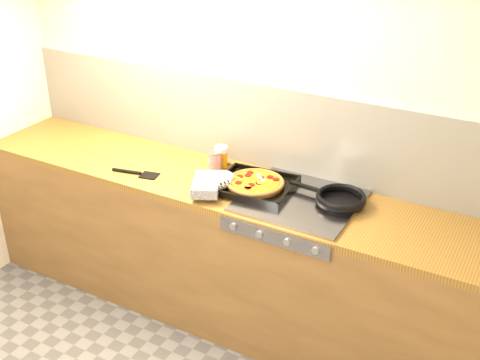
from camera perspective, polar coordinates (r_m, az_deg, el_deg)
The scene contains 9 objects.
room_shell at distance 3.49m, azimuth 1.04°, elevation 5.31°, with size 3.20×3.20×3.20m.
counter_run at distance 3.59m, azimuth -1.24°, elevation -6.63°, with size 3.20×0.62×0.90m.
stovetop at distance 3.18m, azimuth 5.69°, elevation -1.98°, with size 0.60×0.56×0.02m, color gray.
pizza_on_tray at distance 3.26m, azimuth 0.21°, elevation -0.30°, with size 0.54×0.50×0.07m.
frying_pan at distance 3.16m, azimuth 9.45°, elevation -1.77°, with size 0.45×0.29×0.04m.
tomato_can at distance 3.48m, azimuth -2.39°, elevation 1.80°, with size 0.11×0.11×0.12m.
juice_glass at distance 3.52m, azimuth -1.78°, elevation 2.24°, with size 0.09×0.09×0.13m.
wooden_spoon at distance 3.49m, azimuth 1.20°, elevation 1.01°, with size 0.30×0.05×0.02m.
black_spatula at distance 3.50m, azimuth -9.82°, elevation 0.66°, with size 0.29×0.11×0.02m.
Camera 1 is at (1.52, -1.47, 2.45)m, focal length 45.00 mm.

